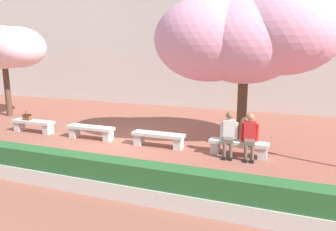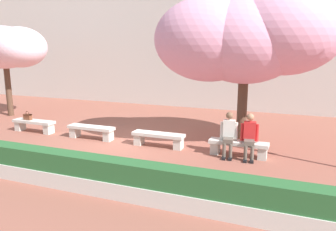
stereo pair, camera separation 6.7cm
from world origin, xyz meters
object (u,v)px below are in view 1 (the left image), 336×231
Objects in this scene: stone_bench_west_end at (33,124)px; stone_bench_near_east at (238,146)px; handbag at (27,117)px; cherry_tree_secondary at (6,47)px; person_seated_right at (250,134)px; stone_bench_near_west at (91,130)px; person_seated_left at (229,132)px; stone_bench_center at (158,138)px; cherry_tree_main at (247,37)px.

stone_bench_west_end is 1.00× the size of stone_bench_near_east.
cherry_tree_secondary is at bearing 144.92° from handbag.
person_seated_right is (7.91, -0.05, 0.40)m from stone_bench_west_end.
stone_bench_near_west and stone_bench_near_east have the same top height.
handbag is (-7.56, 0.02, -0.12)m from person_seated_left.
handbag reaches higher than stone_bench_near_west.
person_seated_right is 8.15m from handbag.
stone_bench_west_end is 7.33m from person_seated_left.
person_seated_right reaches higher than stone_bench_center.
stone_bench_center is at bearing -13.83° from cherry_tree_secondary.
cherry_tree_main reaches higher than cherry_tree_secondary.
cherry_tree_main is (7.53, 1.24, 3.13)m from stone_bench_west_end.
person_seated_left is at bearing -0.18° from handbag.
stone_bench_near_east is 5.04× the size of handbag.
person_seated_right is 0.32× the size of cherry_tree_secondary.
stone_bench_center is at bearing 0.31° from handbag.
stone_bench_near_east is 3.37m from cherry_tree_main.
person_seated_left is (-0.29, -0.05, 0.40)m from stone_bench_near_east.
stone_bench_center is at bearing 178.93° from person_seated_right.
stone_bench_near_west is 0.42× the size of cherry_tree_secondary.
stone_bench_center is 1.00× the size of stone_bench_near_east.
stone_bench_west_end is 1.00× the size of stone_bench_near_west.
cherry_tree_secondary is (-10.78, 2.03, 2.81)m from stone_bench_near_east.
person_seated_left is 0.23× the size of cherry_tree_main.
cherry_tree_main reaches higher than person_seated_right.
stone_bench_near_west is at bearing 180.00° from stone_bench_center.
person_seated_left is 3.03m from cherry_tree_main.
stone_bench_west_end is at bearing -170.62° from cherry_tree_main.
cherry_tree_main is at bearing 26.80° from stone_bench_center.
stone_bench_near_east is 0.30× the size of cherry_tree_main.
cherry_tree_secondary is at bearing 169.34° from stone_bench_near_east.
stone_bench_west_end is 1.32× the size of person_seated_left.
stone_bench_near_west is 6.03m from cherry_tree_main.
stone_bench_near_east is (7.60, 0.00, 0.00)m from stone_bench_west_end.
cherry_tree_main reaches higher than handbag.
cherry_tree_main reaches higher than stone_bench_west_end.
handbag is (-5.31, -0.03, 0.28)m from stone_bench_center.
stone_bench_center is 0.30× the size of cherry_tree_main.
person_seated_left is at bearing -99.46° from cherry_tree_main.
stone_bench_near_east is at bearing 170.18° from person_seated_right.
person_seated_right is 3.05m from cherry_tree_main.
stone_bench_near_west is at bearing 179.36° from person_seated_left.
stone_bench_west_end is 0.30× the size of cherry_tree_main.
stone_bench_center is (2.53, 0.00, 0.00)m from stone_bench_near_west.
person_seated_right is at bearing -9.82° from stone_bench_near_east.
person_seated_right is at bearing -73.86° from cherry_tree_main.
cherry_tree_secondary reaches higher than person_seated_left.
person_seated_right is 0.23× the size of cherry_tree_main.
stone_bench_near_west is at bearing 180.00° from stone_bench_near_east.
cherry_tree_secondary is at bearing 166.17° from stone_bench_center.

